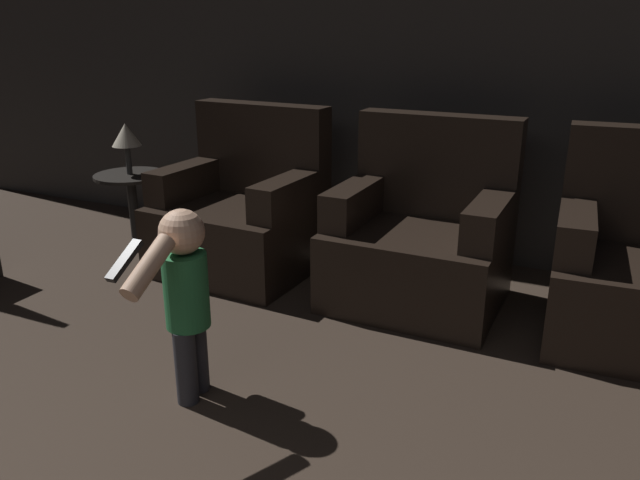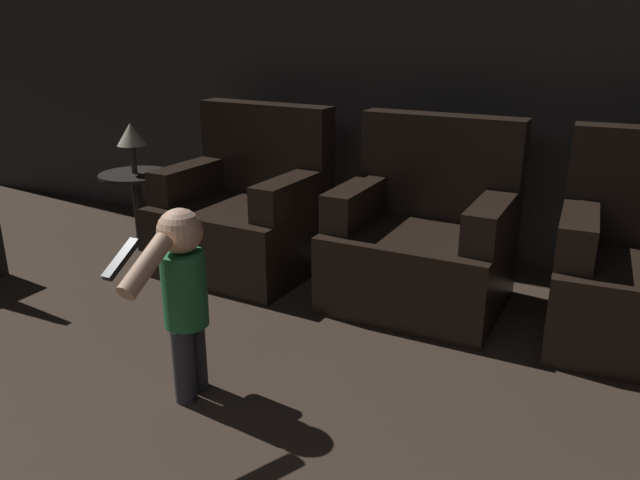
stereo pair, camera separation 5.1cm
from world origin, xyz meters
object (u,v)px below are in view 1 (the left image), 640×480
Objects in this scene: lamp at (126,136)px; armchair_middle at (421,240)px; armchair_left at (242,215)px; person_toddler at (185,291)px.

armchair_middle is at bearing 1.79° from lamp.
armchair_middle reaches higher than lamp.
armchair_left is 1.24× the size of person_toddler.
person_toddler is at bearing -63.79° from armchair_left.
armchair_left is 1.43m from person_toddler.
armchair_middle is 1.94m from lamp.
armchair_left is 3.03× the size of lamp.
armchair_middle is 1.24× the size of person_toddler.
lamp is (-1.90, -0.06, 0.43)m from armchair_middle.
armchair_middle is (1.11, 0.00, 0.00)m from armchair_left.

